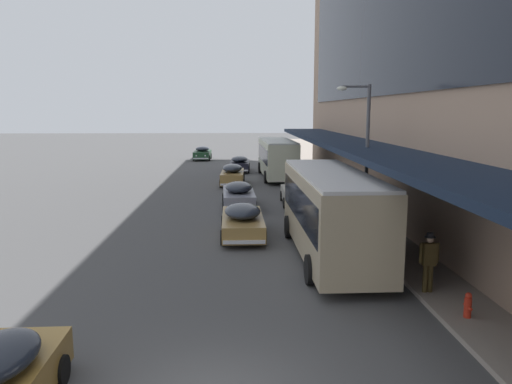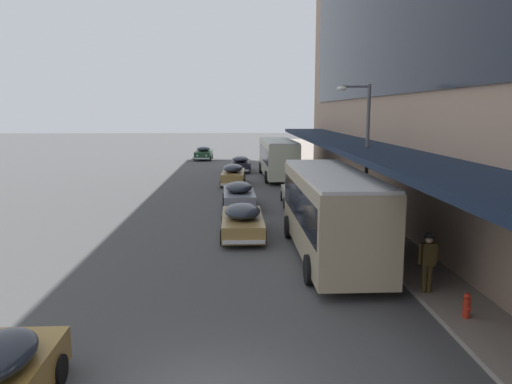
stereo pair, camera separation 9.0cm
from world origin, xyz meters
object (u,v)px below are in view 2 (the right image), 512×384
object	(u,v)px
sedan_lead_mid	(242,220)
pedestrian_at_kerb	(428,260)
sedan_lead_near	(239,195)
fire_hydrant	(467,305)
transit_bus_kerbside_front	(330,209)
sedan_second_near	(298,192)
sedan_oncoming_rear	(233,175)
sedan_oncoming_front	(204,153)
transit_bus_kerbside_rear	(278,156)
sedan_far_back	(241,164)
street_lamp	(363,148)

from	to	relation	value
sedan_lead_mid	pedestrian_at_kerb	distance (m)	9.47
sedan_lead_near	fire_hydrant	xyz separation A→B (m)	(6.09, -16.29, -0.28)
sedan_lead_near	pedestrian_at_kerb	xyz separation A→B (m)	(5.73, -14.36, 0.40)
pedestrian_at_kerb	fire_hydrant	world-z (taller)	pedestrian_at_kerb
transit_bus_kerbside_front	sedan_second_near	xyz separation A→B (m)	(0.09, 11.17, -1.17)
sedan_oncoming_rear	sedan_oncoming_front	bearing A→B (deg)	100.32
transit_bus_kerbside_front	sedan_lead_mid	distance (m)	4.94
pedestrian_at_kerb	sedan_oncoming_rear	bearing A→B (deg)	104.56
fire_hydrant	sedan_lead_mid	bearing A→B (deg)	121.81
transit_bus_kerbside_rear	sedan_second_near	size ratio (longest dim) A/B	2.29
transit_bus_kerbside_rear	sedan_second_near	distance (m)	12.20
sedan_far_back	street_lamp	xyz separation A→B (m)	(5.33, -24.81, 3.30)
transit_bus_kerbside_rear	sedan_second_near	world-z (taller)	transit_bus_kerbside_rear
sedan_far_back	street_lamp	size ratio (longest dim) A/B	0.72
sedan_lead_near	street_lamp	xyz separation A→B (m)	(5.51, -6.91, 3.25)
fire_hydrant	transit_bus_kerbside_rear	bearing A→B (deg)	95.38
street_lamp	fire_hydrant	distance (m)	10.04
sedan_oncoming_front	pedestrian_at_kerb	world-z (taller)	pedestrian_at_kerb
sedan_oncoming_rear	sedan_lead_near	size ratio (longest dim) A/B	1.00
pedestrian_at_kerb	street_lamp	distance (m)	7.98
transit_bus_kerbside_rear	sedan_far_back	distance (m)	5.81
street_lamp	sedan_lead_mid	bearing A→B (deg)	177.98
sedan_far_back	sedan_lead_mid	bearing A→B (deg)	-90.05
transit_bus_kerbside_rear	sedan_oncoming_front	distance (m)	17.90
transit_bus_kerbside_front	sedan_second_near	bearing A→B (deg)	89.52
sedan_lead_mid	sedan_second_near	xyz separation A→B (m)	(3.43, 7.72, 0.01)
sedan_second_near	sedan_oncoming_rear	bearing A→B (deg)	115.66
sedan_lead_mid	transit_bus_kerbside_rear	bearing A→B (deg)	80.94
sedan_oncoming_rear	sedan_second_near	world-z (taller)	sedan_oncoming_rear
transit_bus_kerbside_rear	sedan_far_back	world-z (taller)	transit_bus_kerbside_rear
sedan_second_near	sedan_lead_mid	bearing A→B (deg)	-113.98
sedan_oncoming_front	pedestrian_at_kerb	distance (m)	44.86
transit_bus_kerbside_front	sedan_far_back	bearing A→B (deg)	96.74
pedestrian_at_kerb	street_lamp	xyz separation A→B (m)	(-0.22, 7.45, 2.85)
transit_bus_kerbside_front	sedan_lead_near	distance (m)	10.81
transit_bus_kerbside_rear	fire_hydrant	distance (m)	29.59
pedestrian_at_kerb	fire_hydrant	bearing A→B (deg)	-79.45
sedan_lead_mid	pedestrian_at_kerb	size ratio (longest dim) A/B	2.70
sedan_oncoming_rear	sedan_second_near	distance (m)	9.27
transit_bus_kerbside_front	sedan_oncoming_front	world-z (taller)	transit_bus_kerbside_front
transit_bus_kerbside_front	transit_bus_kerbside_rear	distance (m)	23.31
sedan_lead_mid	sedan_oncoming_front	xyz separation A→B (m)	(-4.23, 36.13, 0.02)
sedan_lead_near	sedan_second_near	bearing A→B (deg)	15.57
sedan_second_near	street_lamp	xyz separation A→B (m)	(1.92, -7.91, 3.27)
transit_bus_kerbside_rear	sedan_oncoming_front	size ratio (longest dim) A/B	2.15
sedan_lead_mid	sedan_second_near	bearing A→B (deg)	66.02
sedan_far_back	sedan_oncoming_front	xyz separation A→B (m)	(-4.26, 11.51, 0.04)
transit_bus_kerbside_rear	sedan_lead_near	bearing A→B (deg)	-104.17
transit_bus_kerbside_front	sedan_second_near	world-z (taller)	transit_bus_kerbside_front
sedan_lead_mid	sedan_far_back	bearing A→B (deg)	89.95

